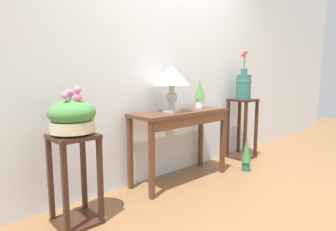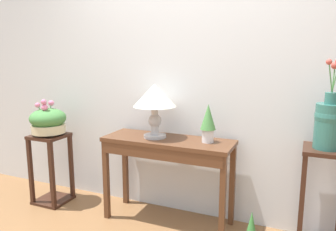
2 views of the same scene
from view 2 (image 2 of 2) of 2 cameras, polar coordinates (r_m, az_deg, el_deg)
back_wall_with_art at (r=2.99m, az=4.27°, el=8.81°), size 9.00×0.10×2.80m
console_table at (r=2.86m, az=-0.19°, el=-6.44°), size 1.14×0.40×0.77m
table_lamp at (r=2.84m, az=-2.33°, el=2.92°), size 0.37×0.37×0.47m
potted_plant_on_console at (r=2.73m, az=6.97°, el=-1.01°), size 0.13×0.13×0.32m
pedestal_stand_left at (r=3.56m, az=-19.57°, el=-8.66°), size 0.32×0.32×0.71m
planter_bowl_wide_left at (r=3.43m, az=-20.09°, el=-0.86°), size 0.35×0.35×0.36m
pedestal_stand_right at (r=2.78m, az=25.11°, el=-13.33°), size 0.32×0.32×0.82m
flower_vase_tall_right at (r=2.61m, az=26.19°, el=-0.81°), size 0.20×0.20×0.65m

